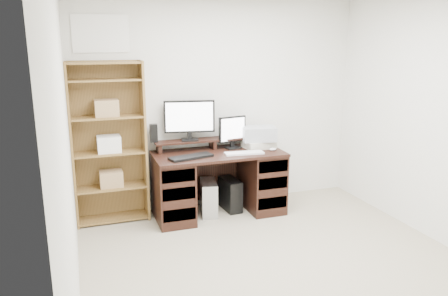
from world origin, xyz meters
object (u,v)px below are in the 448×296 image
desk (218,182)px  printer (259,144)px  tower_black (230,194)px  tower_silver (209,198)px  bookshelf (109,142)px  monitor_small (232,131)px  monitor_wide (189,118)px

desk → printer: (0.54, 0.06, 0.41)m
tower_black → printer: bearing=-5.4°
tower_silver → bookshelf: bearing=-178.4°
desk → printer: printer is taller
bookshelf → monitor_small: bearing=-3.4°
tower_black → bookshelf: 1.57m
bookshelf → tower_silver: bearing=-10.0°
tower_silver → bookshelf: size_ratio=0.22×
desk → tower_black: desk is taller
desk → tower_silver: desk is taller
desk → monitor_wide: bearing=142.5°
desk → monitor_wide: size_ratio=2.56×
monitor_wide → bookshelf: bookshelf is taller
monitor_small → bookshelf: bearing=165.9°
monitor_wide → monitor_small: (0.50, -0.09, -0.17)m
tower_silver → desk: bearing=1.8°
printer → tower_silver: printer is taller
monitor_small → printer: (0.31, -0.07, -0.17)m
monitor_wide → tower_black: monitor_wide is taller
monitor_wide → printer: size_ratio=1.65×
printer → tower_black: (-0.36, 0.01, -0.60)m
tower_black → tower_silver: bearing=-175.2°
monitor_small → tower_silver: (-0.33, -0.11, -0.76)m
printer → tower_black: bearing=173.4°
monitor_wide → bookshelf: (-0.93, -0.00, -0.21)m
monitor_wide → tower_silver: monitor_wide is taller
monitor_wide → monitor_small: 0.54m
monitor_small → monitor_wide: bearing=159.5°
monitor_small → tower_silver: bearing=-172.7°
printer → bookshelf: size_ratio=0.20×
desk → bookshelf: 1.33m
monitor_wide → tower_black: (0.46, -0.15, -0.94)m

